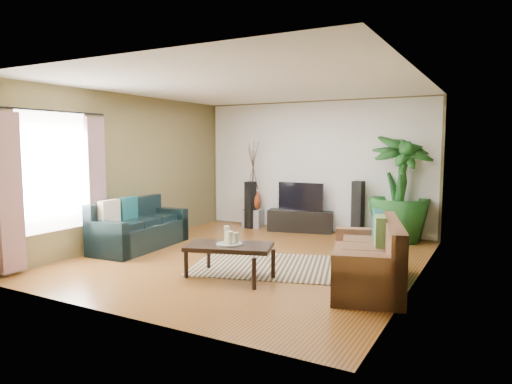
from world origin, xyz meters
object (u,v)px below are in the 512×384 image
Objects in this scene: sofa_right at (366,254)px; tv_stand at (300,221)px; side_table at (159,226)px; television at (301,197)px; speaker_left at (250,205)px; sofa_left at (140,224)px; speaker_right at (358,209)px; coffee_table at (229,261)px; pedestal at (253,218)px; potted_plant at (400,188)px; vase at (253,201)px.

tv_stand is (-2.18, 3.00, -0.20)m from sofa_right.
television is at bearing 44.88° from side_table.
speaker_left is (-3.29, 2.85, 0.08)m from sofa_right.
sofa_left is 1.68× the size of speaker_right.
tv_stand is 1.15m from speaker_left.
sofa_right is 1.59× the size of coffee_table.
sofa_right is 3.71m from tv_stand.
speaker_left is at bearing 97.03° from coffee_table.
television reaches higher than pedestal.
coffee_table is at bearing -113.08° from sofa_left.
tv_stand is 3.41× the size of pedestal.
side_table is (-2.05, -2.04, 0.04)m from tv_stand.
television is (-0.00, 0.00, 0.51)m from tv_stand.
pedestal is at bearing 96.29° from coffee_table.
side_table is at bearing -107.66° from speaker_left.
television is at bearing 166.57° from tv_stand.
side_table is at bearing -153.17° from potted_plant.
tv_stand reaches higher than pedestal.
pedestal is (-1.12, 0.00, -0.03)m from tv_stand.
sofa_right reaches higher than tv_stand.
potted_plant reaches higher than sofa_left.
sofa_left is at bearing -137.87° from tv_stand.
tv_stand is 1.32× the size of speaker_left.
speaker_left is 3.14m from potted_plant.
sofa_left and sofa_right have the same top height.
side_table reaches higher than pedestal.
sofa_left is at bearing -132.66° from speaker_right.
speaker_left reaches higher than vase.
television is 0.49× the size of potted_plant.
sofa_right is (4.05, -0.26, 0.00)m from sofa_left.
television reaches higher than tv_stand.
sofa_left is 1.63× the size of coffee_table.
coffee_table is at bearing -89.50° from sofa_right.
vase is at bearing 96.29° from coffee_table.
coffee_table is at bearing -96.00° from tv_stand.
side_table is at bearing -148.56° from tv_stand.
pedestal is at bearing 180.00° from potted_plant.
pedestal is 0.37m from vase.
tv_stand is at bearing 0.00° from television.
speaker_right is 2.36m from pedestal.
speaker_right is (1.21, 0.00, 0.33)m from tv_stand.
sofa_left is at bearing -124.44° from television.
speaker_right is 2.81× the size of pedestal.
vase is 2.26m from side_table.
pedestal is (-3.11, 0.00, -0.81)m from potted_plant.
potted_plant is (3.86, 2.73, 0.58)m from sofa_left.
television is 2.00m from potted_plant.
sofa_left is at bearing 143.27° from coffee_table.
speaker_right is at bearing 60.19° from coffee_table.
side_table is at bearing -119.50° from sofa_right.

